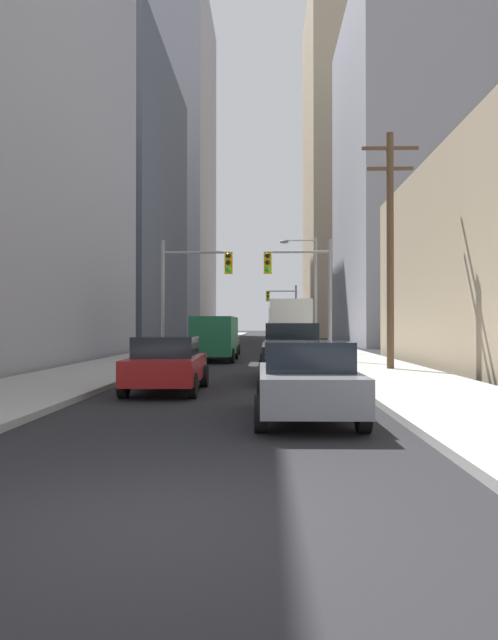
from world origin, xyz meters
name	(u,v)px	position (x,y,z in m)	size (l,w,h in m)	color
ground_plane	(158,526)	(0.00, 0.00, 0.00)	(400.00, 400.00, 0.00)	black
sidewalk_left	(200,344)	(-5.43, 50.00, 0.07)	(3.91, 160.00, 0.15)	#9E9E99
sidewalk_right	(312,344)	(5.43, 50.00, 0.07)	(3.91, 160.00, 0.15)	#9E9E99
city_bus	(287,324)	(2.43, 34.02, 1.93)	(2.67, 11.51, 3.40)	silver
pickup_truck_black	(292,352)	(1.87, 13.99, 0.93)	(2.20, 5.41, 1.90)	black
cargo_van_green	(215,336)	(-1.62, 23.90, 1.29)	(2.16, 5.24, 2.26)	#195938
sedan_grey	(306,380)	(1.76, 5.84, 0.77)	(1.95, 4.22, 1.52)	slate
sedan_red	(167,364)	(-1.72, 10.31, 0.77)	(1.95, 4.24, 1.52)	maroon
sedan_silver	(223,343)	(-1.63, 29.40, 0.77)	(1.95, 4.24, 1.52)	#B7BABF
traffic_signal_near_left	(193,280)	(-2.60, 22.57, 4.03)	(3.51, 0.44, 6.00)	gray
traffic_signal_near_right	(301,280)	(2.69, 22.57, 4.02)	(3.30, 0.44, 6.00)	gray
traffic_signal_far_right	(283,304)	(2.74, 54.04, 4.01)	(3.20, 0.44, 6.00)	gray
utility_pole_right	(390,245)	(5.82, 17.20, 4.95)	(2.20, 0.28, 9.35)	brown
street_lamp_right	(310,283)	(3.80, 31.53, 4.54)	(2.39, 0.32, 7.50)	gray
building_left_mid_office	(62,203)	(-19.37, 51.01, 14.09)	(21.56, 25.13, 28.18)	#4C515B
building_left_far_tower	(149,169)	(-19.26, 92.58, 28.96)	(20.89, 27.26, 57.92)	#93939E
building_right_mid_block	(473,175)	(21.22, 51.01, 16.52)	(24.81, 22.63, 33.04)	#93939E
building_right_far_highrise	(380,168)	(19.47, 87.54, 27.39)	(23.62, 24.61, 54.77)	tan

